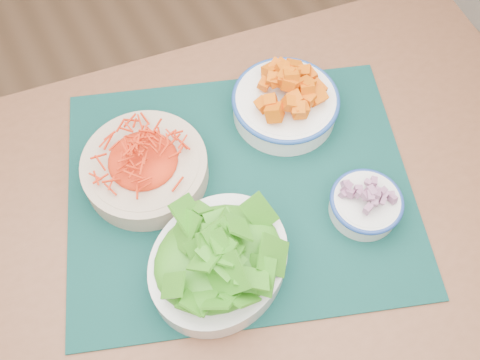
# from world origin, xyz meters

# --- Properties ---
(ground) EXTENTS (4.00, 4.00, 0.00)m
(ground) POSITION_xyz_m (0.00, 0.00, 0.00)
(ground) COLOR #A67550
(ground) RESTS_ON ground
(table) EXTENTS (1.36, 1.01, 0.75)m
(table) POSITION_xyz_m (0.34, -0.24, 0.66)
(table) COLOR brown
(table) RESTS_ON ground
(placemat) EXTENTS (0.74, 0.67, 0.00)m
(placemat) POSITION_xyz_m (0.36, -0.18, 0.75)
(placemat) COLOR black
(placemat) RESTS_ON table
(carrot_bowl) EXTENTS (0.28, 0.28, 0.08)m
(carrot_bowl) POSITION_xyz_m (0.23, -0.08, 0.79)
(carrot_bowl) COLOR #C6AD93
(carrot_bowl) RESTS_ON placemat
(squash_bowl) EXTENTS (0.25, 0.25, 0.09)m
(squash_bowl) POSITION_xyz_m (0.52, -0.08, 0.80)
(squash_bowl) COLOR white
(squash_bowl) RESTS_ON placemat
(lettuce_bowl) EXTENTS (0.30, 0.28, 0.10)m
(lettuce_bowl) POSITION_xyz_m (0.26, -0.30, 0.80)
(lettuce_bowl) COLOR silver
(lettuce_bowl) RESTS_ON placemat
(onion_bowl) EXTENTS (0.15, 0.15, 0.06)m
(onion_bowl) POSITION_xyz_m (0.53, -0.32, 0.79)
(onion_bowl) COLOR silver
(onion_bowl) RESTS_ON placemat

